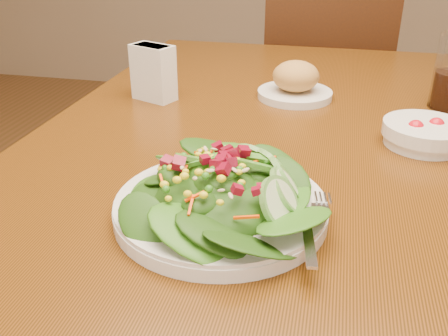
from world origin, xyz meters
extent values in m
cube|color=#65320E|center=(0.00, 0.00, 0.73)|extent=(0.90, 1.40, 0.04)
cylinder|color=black|center=(-0.39, 0.64, 0.35)|extent=(0.07, 0.07, 0.71)
cylinder|color=black|center=(0.39, 0.64, 0.35)|extent=(0.07, 0.07, 0.71)
cube|color=black|center=(0.04, 1.08, 0.47)|extent=(0.49, 0.49, 0.04)
cylinder|color=black|center=(0.23, 1.29, 0.22)|extent=(0.04, 0.04, 0.45)
cylinder|color=black|center=(-0.17, 1.26, 0.22)|extent=(0.04, 0.04, 0.45)
cylinder|color=black|center=(0.26, 0.90, 0.22)|extent=(0.04, 0.04, 0.45)
cylinder|color=black|center=(-0.14, 0.87, 0.22)|extent=(0.04, 0.04, 0.45)
cube|color=black|center=(0.06, 0.86, 0.74)|extent=(0.44, 0.07, 0.50)
cylinder|color=silver|center=(-0.04, -0.31, 0.76)|extent=(0.28, 0.28, 0.02)
ellipsoid|color=black|center=(-0.04, -0.31, 0.79)|extent=(0.19, 0.19, 0.04)
cube|color=silver|center=(0.08, -0.34, 0.77)|extent=(0.05, 0.18, 0.01)
cylinder|color=silver|center=(0.01, 0.20, 0.76)|extent=(0.16, 0.16, 0.02)
ellipsoid|color=#BC8C46|center=(0.01, 0.20, 0.80)|extent=(0.10, 0.10, 0.07)
cylinder|color=silver|center=(0.25, -0.01, 0.77)|extent=(0.14, 0.14, 0.04)
sphere|color=red|center=(0.27, 0.00, 0.78)|extent=(0.03, 0.03, 0.03)
sphere|color=red|center=(0.24, -0.02, 0.78)|extent=(0.03, 0.03, 0.03)
cube|color=white|center=(-0.29, 0.12, 0.81)|extent=(0.10, 0.08, 0.12)
cube|color=white|center=(-0.29, 0.12, 0.82)|extent=(0.09, 0.07, 0.10)
camera|label=1|loc=(0.09, -0.87, 1.11)|focal=40.00mm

